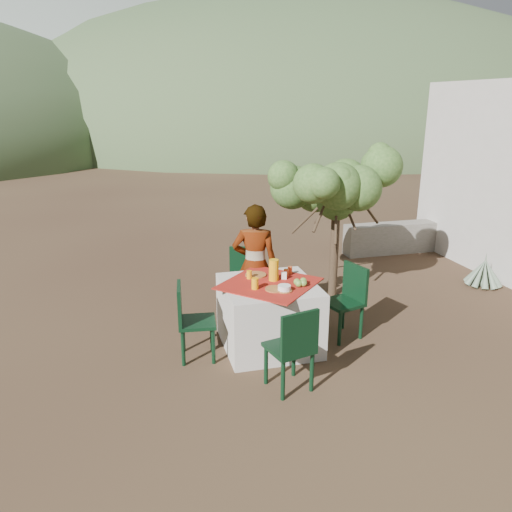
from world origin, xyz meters
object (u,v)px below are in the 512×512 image
at_px(chair_far, 243,276).
at_px(chair_left, 190,318).
at_px(juice_pitcher, 274,270).
at_px(chair_right, 348,297).
at_px(chair_near, 293,346).
at_px(person, 255,265).
at_px(agave, 484,273).
at_px(table, 269,315).
at_px(shrub_tree, 339,193).

xyz_separation_m(chair_far, chair_left, (-0.86, -1.18, 0.00)).
bearing_deg(juice_pitcher, chair_left, -171.59).
distance_m(chair_left, chair_right, 1.86).
relative_size(chair_far, chair_right, 0.97).
bearing_deg(chair_right, chair_near, -61.86).
distance_m(person, agave, 3.75).
height_order(chair_near, chair_right, chair_right).
relative_size(table, juice_pitcher, 5.37).
xyz_separation_m(chair_left, person, (0.90, 0.71, 0.29)).
height_order(shrub_tree, agave, shrub_tree).
bearing_deg(table, shrub_tree, 43.75).
bearing_deg(table, chair_right, 1.07).
distance_m(chair_far, chair_right, 1.48).
relative_size(table, chair_near, 1.51).
relative_size(table, person, 0.85).
bearing_deg(agave, chair_far, 179.17).
bearing_deg(juice_pitcher, chair_right, -3.48).
height_order(chair_far, chair_near, chair_near).
bearing_deg(chair_far, table, -70.21).
distance_m(table, chair_left, 0.91).
xyz_separation_m(shrub_tree, agave, (2.31, -0.26, -1.28)).
bearing_deg(person, shrub_tree, -135.68).
bearing_deg(agave, shrub_tree, 173.55).
xyz_separation_m(chair_left, agave, (4.58, 1.12, -0.27)).
height_order(chair_far, chair_right, chair_right).
bearing_deg(table, chair_far, 91.94).
bearing_deg(chair_left, person, -44.92).
distance_m(chair_right, agave, 2.93).
bearing_deg(agave, chair_left, -166.24).
bearing_deg(chair_far, agave, 17.02).
xyz_separation_m(table, person, (0.00, 0.64, 0.38)).
relative_size(chair_near, person, 0.57).
xyz_separation_m(chair_far, chair_near, (-0.00, -2.07, 0.01)).
height_order(chair_right, juice_pitcher, juice_pitcher).
bearing_deg(juice_pitcher, table, -134.67).
height_order(chair_right, person, person).
xyz_separation_m(table, shrub_tree, (1.37, 1.31, 1.09)).
bearing_deg(juice_pitcher, chair_far, 96.02).
height_order(shrub_tree, juice_pitcher, shrub_tree).
bearing_deg(juice_pitcher, shrub_tree, 43.66).
relative_size(chair_near, shrub_tree, 0.46).
distance_m(chair_right, person, 1.18).
distance_m(table, agave, 3.84).
height_order(chair_left, juice_pitcher, juice_pitcher).
height_order(table, person, person).
distance_m(chair_far, juice_pitcher, 1.12).
bearing_deg(chair_left, agave, -69.62).
bearing_deg(juice_pitcher, agave, 15.15).
height_order(chair_far, agave, chair_far).
bearing_deg(table, agave, 15.92).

